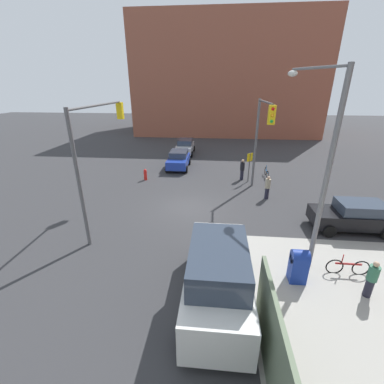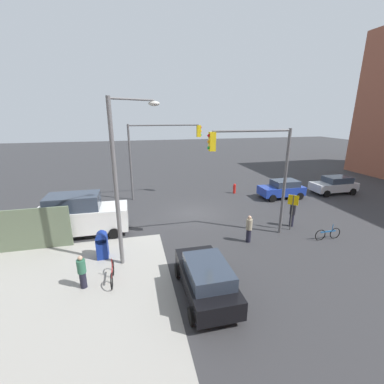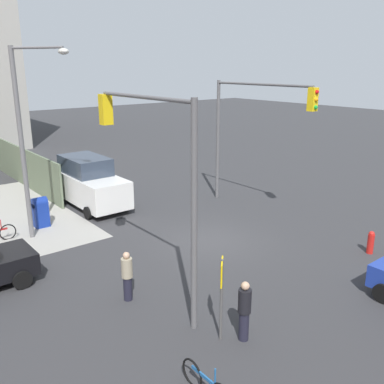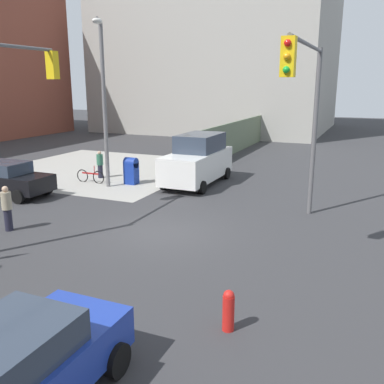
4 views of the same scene
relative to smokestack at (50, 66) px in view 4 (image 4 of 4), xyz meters
name	(u,v)px [view 4 (image 4 of 4)]	position (x,y,z in m)	size (l,w,h in m)	color
ground_plane	(162,233)	(-29.30, -30.00, -7.25)	(120.00, 120.00, 0.00)	#333335
sidewalk_corner	(100,169)	(-20.30, -21.00, -7.24)	(12.00, 12.00, 0.01)	#9E9B93
construction_fence	(234,138)	(-11.00, -26.80, -6.05)	(20.60, 0.12, 2.40)	#607056
building_loft_east	(223,57)	(6.70, -19.48, 0.95)	(20.00, 24.00, 16.40)	#9E9B93
smokestack	(50,66)	(0.00, 0.00, 0.00)	(1.80, 1.80, 14.50)	brown
traffic_signal_se_corner	(307,99)	(-27.27, -34.50, -2.57)	(6.36, 0.36, 6.50)	#59595B
street_lamp_corner	(103,94)	(-24.42, -24.39, -2.55)	(2.42, 1.55, 8.00)	slate
mailbox_blue	(131,170)	(-23.10, -25.00, -6.49)	(0.56, 0.64, 1.43)	navy
fire_hydrant	(228,310)	(-34.30, -34.20, -6.76)	(0.26, 0.26, 0.94)	red
sedan_blue	(17,369)	(-37.94, -31.92, -6.41)	(3.92, 2.02, 1.62)	#1E389E
sedan_black	(7,178)	(-27.53, -20.88, -6.41)	(2.02, 4.19, 1.62)	black
van_white_delivery	(198,160)	(-21.62, -28.20, -5.97)	(5.40, 2.32, 2.62)	white
pedestrian_crossing	(100,164)	(-22.50, -22.60, -6.45)	(0.36, 0.36, 1.55)	#2D664C
pedestrian_waiting	(7,208)	(-31.30, -24.80, -6.39)	(0.36, 0.36, 1.66)	#9E937A
bicycle_leaning_on_fence	(90,176)	(-23.70, -22.80, -6.90)	(0.05, 1.75, 0.97)	black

